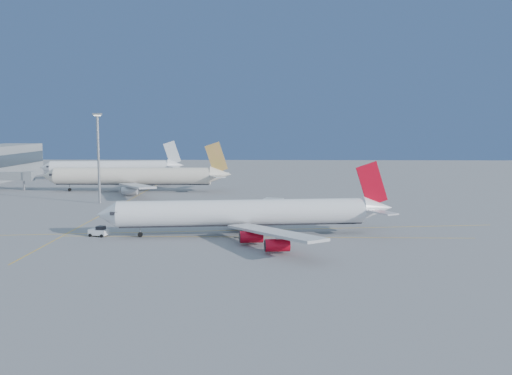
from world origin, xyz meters
name	(u,v)px	position (x,y,z in m)	size (l,w,h in m)	color
ground	(247,226)	(0.00, 0.00, 0.00)	(500.00, 500.00, 0.00)	slate
jet_bridge	(5,176)	(-93.11, 72.00, 5.17)	(23.60, 3.60, 6.90)	gray
taxiway_lines	(190,221)	(-14.71, 6.34, 0.01)	(118.86, 140.00, 0.02)	#DDA30C
airliner_virgin	(249,213)	(1.00, -11.55, 4.90)	(65.87, 58.75, 16.26)	white
airliner_etihad	(137,176)	(-42.93, 69.05, 5.52)	(69.28, 64.20, 18.13)	beige
airliner_third	(113,167)	(-64.83, 116.16, 5.14)	(63.36, 58.00, 17.00)	white
pushback_tug	(99,232)	(-31.85, -14.04, 1.06)	(4.44, 3.31, 2.28)	white
light_mast	(98,151)	(-47.17, 37.49, 16.38)	(2.40, 2.40, 27.75)	gray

